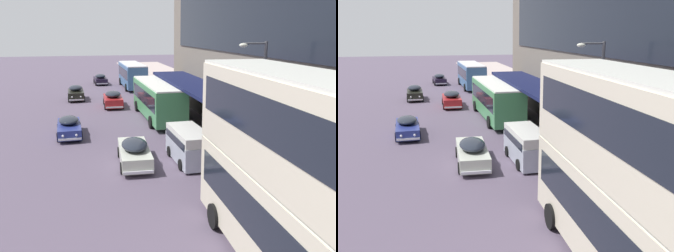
% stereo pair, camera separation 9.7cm
% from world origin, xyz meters
% --- Properties ---
extents(transit_bus_kerbside_front, '(2.98, 10.59, 3.21)m').
position_xyz_m(transit_bus_kerbside_front, '(4.03, 29.82, 1.85)').
color(transit_bus_kerbside_front, '#428C53').
rests_on(transit_bus_kerbside_front, ground).
extents(transit_bus_kerbside_rear, '(2.92, 9.93, 3.30)m').
position_xyz_m(transit_bus_kerbside_rear, '(4.34, 48.84, 1.89)').
color(transit_bus_kerbside_rear, '#3D6798').
rests_on(transit_bus_kerbside_rear, ground).
extents(transit_bus_kerbside_far, '(2.94, 11.53, 6.43)m').
position_xyz_m(transit_bus_kerbside_far, '(3.67, 6.72, 3.46)').
color(transit_bus_kerbside_far, beige).
rests_on(transit_bus_kerbside_far, ground).
extents(sedan_oncoming_rear, '(1.89, 4.33, 1.65)m').
position_xyz_m(sedan_oncoming_rear, '(-3.10, 40.96, 0.81)').
color(sedan_oncoming_rear, black).
rests_on(sedan_oncoming_rear, ground).
extents(sedan_far_back, '(1.97, 4.84, 1.54)m').
position_xyz_m(sedan_far_back, '(0.40, 18.54, 0.76)').
color(sedan_far_back, beige).
rests_on(sedan_far_back, ground).
extents(sedan_oncoming_front, '(1.97, 4.64, 1.65)m').
position_xyz_m(sedan_oncoming_front, '(0.63, 36.03, 0.81)').
color(sedan_oncoming_front, '#A31D20').
rests_on(sedan_oncoming_front, ground).
extents(sedan_lead_near, '(1.95, 4.52, 1.52)m').
position_xyz_m(sedan_lead_near, '(0.25, 53.27, 0.75)').
color(sedan_lead_near, black).
rests_on(sedan_lead_near, ground).
extents(sedan_trailing_mid, '(1.91, 4.66, 1.42)m').
position_xyz_m(sedan_trailing_mid, '(-3.45, 25.71, 0.71)').
color(sedan_trailing_mid, navy).
rests_on(sedan_trailing_mid, ground).
extents(vw_van, '(2.00, 4.60, 1.96)m').
position_xyz_m(vw_van, '(3.61, 18.40, 1.10)').
color(vw_van, '#AFB6C7').
rests_on(vw_van, ground).
extents(street_lamp, '(1.50, 0.28, 6.90)m').
position_xyz_m(street_lamp, '(6.43, 15.26, 4.17)').
color(street_lamp, '#4C4C51').
rests_on(street_lamp, sidewalk_kerb).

